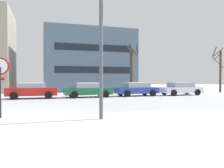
{
  "coord_description": "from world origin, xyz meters",
  "views": [
    {
      "loc": [
        0.62,
        -12.04,
        1.67
      ],
      "look_at": [
        6.02,
        5.59,
        1.32
      ],
      "focal_mm": 36.5,
      "sensor_mm": 36.0,
      "label": 1
    }
  ],
  "objects_px": {
    "stop_sign": "(0,76)",
    "parked_car_blue": "(136,89)",
    "parked_car_red": "(32,90)",
    "parked_car_green": "(88,90)",
    "parked_car_white": "(181,88)",
    "street_lamp": "(108,36)"
  },
  "relations": [
    {
      "from": "street_lamp",
      "to": "parked_car_red",
      "type": "height_order",
      "value": "street_lamp"
    },
    {
      "from": "parked_car_red",
      "to": "parked_car_green",
      "type": "distance_m",
      "value": 5.06
    },
    {
      "from": "stop_sign",
      "to": "parked_car_blue",
      "type": "relative_size",
      "value": 0.61
    },
    {
      "from": "parked_car_green",
      "to": "parked_car_blue",
      "type": "distance_m",
      "value": 5.07
    },
    {
      "from": "parked_car_red",
      "to": "parked_car_white",
      "type": "bearing_deg",
      "value": -0.18
    },
    {
      "from": "parked_car_red",
      "to": "street_lamp",
      "type": "bearing_deg",
      "value": -73.31
    },
    {
      "from": "parked_car_red",
      "to": "parked_car_green",
      "type": "xyz_separation_m",
      "value": [
        5.06,
        -0.01,
        -0.02
      ]
    },
    {
      "from": "parked_car_blue",
      "to": "parked_car_green",
      "type": "bearing_deg",
      "value": -177.58
    },
    {
      "from": "parked_car_green",
      "to": "parked_car_white",
      "type": "distance_m",
      "value": 10.13
    },
    {
      "from": "parked_car_blue",
      "to": "street_lamp",
      "type": "bearing_deg",
      "value": -118.26
    },
    {
      "from": "parked_car_green",
      "to": "street_lamp",
      "type": "bearing_deg",
      "value": -97.04
    },
    {
      "from": "parked_car_white",
      "to": "stop_sign",
      "type": "bearing_deg",
      "value": -146.87
    },
    {
      "from": "parked_car_red",
      "to": "parked_car_green",
      "type": "bearing_deg",
      "value": -0.17
    },
    {
      "from": "street_lamp",
      "to": "parked_car_green",
      "type": "xyz_separation_m",
      "value": [
        1.48,
        11.95,
        -2.82
      ]
    },
    {
      "from": "stop_sign",
      "to": "parked_car_red",
      "type": "relative_size",
      "value": 0.61
    },
    {
      "from": "parked_car_blue",
      "to": "stop_sign",
      "type": "bearing_deg",
      "value": -135.68
    },
    {
      "from": "parked_car_green",
      "to": "parked_car_white",
      "type": "xyz_separation_m",
      "value": [
        10.13,
        -0.03,
        0.0
      ]
    },
    {
      "from": "parked_car_blue",
      "to": "parked_car_red",
      "type": "bearing_deg",
      "value": -178.87
    },
    {
      "from": "street_lamp",
      "to": "stop_sign",
      "type": "bearing_deg",
      "value": 161.67
    },
    {
      "from": "street_lamp",
      "to": "parked_car_blue",
      "type": "xyz_separation_m",
      "value": [
        6.54,
        12.17,
        -2.81
      ]
    },
    {
      "from": "parked_car_blue",
      "to": "parked_car_white",
      "type": "relative_size",
      "value": 0.95
    },
    {
      "from": "stop_sign",
      "to": "parked_car_blue",
      "type": "distance_m",
      "value": 15.36
    }
  ]
}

